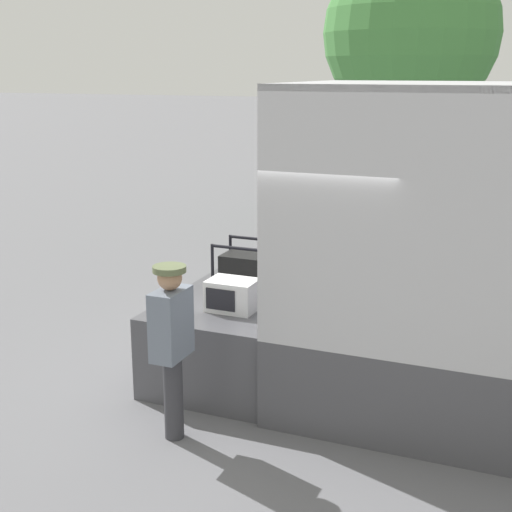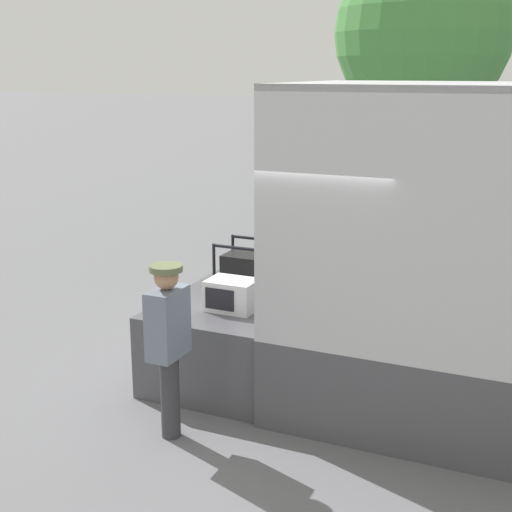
% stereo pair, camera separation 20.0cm
% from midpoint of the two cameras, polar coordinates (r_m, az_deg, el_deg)
% --- Properties ---
extents(ground_plane, '(160.00, 160.00, 0.00)m').
position_cam_midpoint_polar(ground_plane, '(8.07, 4.03, -9.94)').
color(ground_plane, slate).
extents(tailgate_deck, '(1.43, 2.22, 0.89)m').
position_cam_midpoint_polar(tailgate_deck, '(8.15, -0.66, -6.25)').
color(tailgate_deck, '#4C4C51').
rests_on(tailgate_deck, ground).
extents(microwave, '(0.51, 0.39, 0.33)m').
position_cam_midpoint_polar(microwave, '(7.52, -1.17, -3.13)').
color(microwave, white).
rests_on(microwave, tailgate_deck).
extents(portable_generator, '(0.70, 0.54, 0.53)m').
position_cam_midpoint_polar(portable_generator, '(8.34, 0.30, -1.08)').
color(portable_generator, black).
rests_on(portable_generator, tailgate_deck).
extents(worker_person, '(0.30, 0.44, 1.68)m').
position_cam_midpoint_polar(worker_person, '(6.56, -6.18, -6.23)').
color(worker_person, '#38383D').
rests_on(worker_person, ground).
extents(street_tree, '(3.73, 3.73, 5.97)m').
position_cam_midpoint_polar(street_tree, '(16.12, 13.58, 16.91)').
color(street_tree, brown).
rests_on(street_tree, ground).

